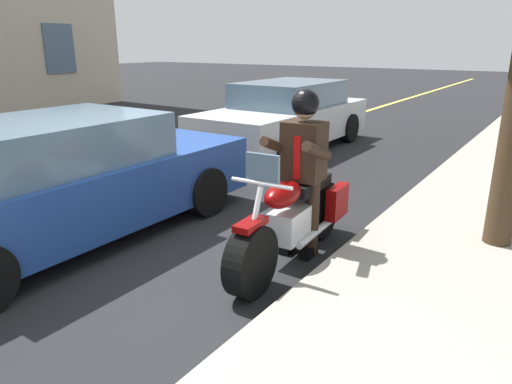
{
  "coord_description": "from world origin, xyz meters",
  "views": [
    {
      "loc": [
        3.22,
        3.76,
        2.16
      ],
      "look_at": [
        -0.44,
        1.27,
        0.75
      ],
      "focal_mm": 32.76,
      "sensor_mm": 36.0,
      "label": 1
    }
  ],
  "objects_px": {
    "motorcycle_main": "(294,219)",
    "car_dark": "(286,116)",
    "rider_main": "(303,159)",
    "car_silver": "(60,181)"
  },
  "relations": [
    {
      "from": "motorcycle_main",
      "to": "car_dark",
      "type": "height_order",
      "value": "car_dark"
    },
    {
      "from": "rider_main",
      "to": "car_silver",
      "type": "relative_size",
      "value": 0.38
    },
    {
      "from": "car_dark",
      "to": "motorcycle_main",
      "type": "bearing_deg",
      "value": 31.54
    },
    {
      "from": "rider_main",
      "to": "car_silver",
      "type": "height_order",
      "value": "rider_main"
    },
    {
      "from": "car_silver",
      "to": "car_dark",
      "type": "bearing_deg",
      "value": -175.88
    },
    {
      "from": "motorcycle_main",
      "to": "car_silver",
      "type": "relative_size",
      "value": 0.48
    },
    {
      "from": "motorcycle_main",
      "to": "car_silver",
      "type": "height_order",
      "value": "car_silver"
    },
    {
      "from": "car_silver",
      "to": "car_dark",
      "type": "xyz_separation_m",
      "value": [
        -5.66,
        -0.41,
        0.0
      ]
    },
    {
      "from": "motorcycle_main",
      "to": "car_dark",
      "type": "xyz_separation_m",
      "value": [
        -4.67,
        -2.87,
        0.24
      ]
    },
    {
      "from": "rider_main",
      "to": "car_dark",
      "type": "xyz_separation_m",
      "value": [
        -4.48,
        -2.85,
        -0.35
      ]
    }
  ]
}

